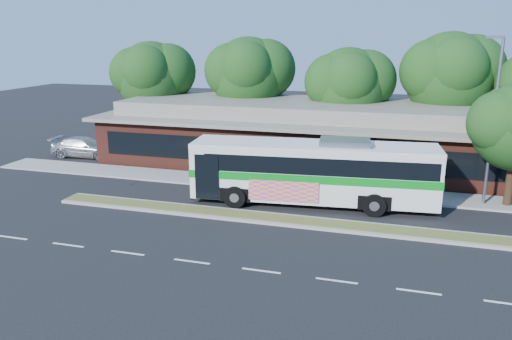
% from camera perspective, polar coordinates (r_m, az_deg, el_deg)
% --- Properties ---
extents(ground, '(120.00, 120.00, 0.00)m').
position_cam_1_polar(ground, '(24.74, 3.77, -6.43)').
color(ground, black).
rests_on(ground, ground).
extents(median_strip, '(26.00, 1.10, 0.15)m').
position_cam_1_polar(median_strip, '(25.26, 4.07, -5.79)').
color(median_strip, '#484E21').
rests_on(median_strip, ground).
extents(sidewalk, '(44.00, 2.60, 0.12)m').
position_cam_1_polar(sidewalk, '(30.65, 6.39, -2.06)').
color(sidewalk, gray).
rests_on(sidewalk, ground).
extents(parking_lot, '(14.00, 12.00, 0.01)m').
position_cam_1_polar(parking_lot, '(40.76, -18.39, 1.52)').
color(parking_lot, black).
rests_on(parking_lot, ground).
extents(plaza_building, '(33.20, 11.20, 4.45)m').
position_cam_1_polar(plaza_building, '(36.47, 8.31, 4.02)').
color(plaza_building, '#58251B').
rests_on(plaza_building, ground).
extents(lamp_post, '(0.93, 0.18, 9.07)m').
position_cam_1_polar(lamp_post, '(29.16, 25.46, 5.45)').
color(lamp_post, slate).
rests_on(lamp_post, ground).
extents(tree_bg_a, '(6.47, 5.80, 8.63)m').
position_cam_1_polar(tree_bg_a, '(42.47, -11.23, 10.55)').
color(tree_bg_a, black).
rests_on(tree_bg_a, ground).
extents(tree_bg_b, '(6.69, 6.00, 9.00)m').
position_cam_1_polar(tree_bg_b, '(40.39, -0.23, 11.00)').
color(tree_bg_b, black).
rests_on(tree_bg_b, ground).
extents(tree_bg_c, '(6.24, 5.60, 8.26)m').
position_cam_1_polar(tree_bg_c, '(37.93, 11.11, 9.62)').
color(tree_bg_c, black).
rests_on(tree_bg_c, ground).
extents(tree_bg_d, '(6.91, 6.20, 9.37)m').
position_cam_1_polar(tree_bg_d, '(38.88, 21.87, 10.18)').
color(tree_bg_d, black).
rests_on(tree_bg_d, ground).
extents(transit_bus, '(13.50, 4.15, 3.73)m').
position_cam_1_polar(transit_bus, '(27.42, 6.66, 0.25)').
color(transit_bus, silver).
rests_on(transit_bus, ground).
extents(sedan, '(5.35, 2.54, 1.51)m').
position_cam_1_polar(sedan, '(40.51, -18.95, 2.48)').
color(sedan, '#AEB1B6').
rests_on(sedan, ground).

